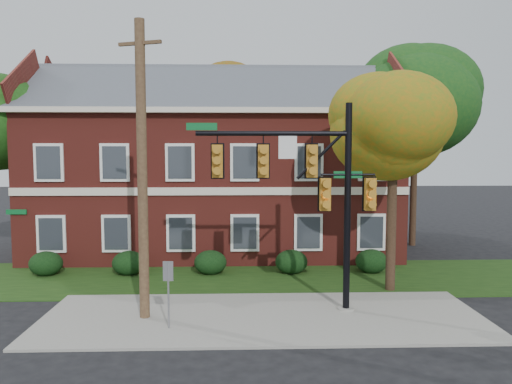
{
  "coord_description": "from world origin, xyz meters",
  "views": [
    {
      "loc": [
        -0.74,
        -14.48,
        5.33
      ],
      "look_at": [
        -0.16,
        3.0,
        3.88
      ],
      "focal_mm": 35.0,
      "sensor_mm": 36.0,
      "label": 1
    }
  ],
  "objects_px": {
    "hedge_center": "(210,262)",
    "utility_pole": "(142,171)",
    "hedge_far_right": "(371,261)",
    "tree_right_rear": "(423,99)",
    "apartment_building": "(216,157)",
    "tree_near_right": "(401,114)",
    "traffic_signal": "(310,184)",
    "hedge_left": "(129,263)",
    "hedge_far_left": "(46,264)",
    "tree_left_rear": "(18,123)",
    "sign_post": "(168,284)",
    "hedge_right": "(291,262)"
  },
  "relations": [
    {
      "from": "hedge_far_right",
      "to": "hedge_right",
      "type": "bearing_deg",
      "value": 180.0
    },
    {
      "from": "apartment_building",
      "to": "hedge_far_right",
      "type": "distance_m",
      "value": 9.82
    },
    {
      "from": "utility_pole",
      "to": "sign_post",
      "type": "bearing_deg",
      "value": -28.71
    },
    {
      "from": "sign_post",
      "to": "hedge_left",
      "type": "bearing_deg",
      "value": 115.78
    },
    {
      "from": "hedge_left",
      "to": "tree_left_rear",
      "type": "height_order",
      "value": "tree_left_rear"
    },
    {
      "from": "traffic_signal",
      "to": "hedge_left",
      "type": "bearing_deg",
      "value": 143.56
    },
    {
      "from": "hedge_center",
      "to": "hedge_right",
      "type": "xyz_separation_m",
      "value": [
        3.5,
        0.0,
        0.0
      ]
    },
    {
      "from": "apartment_building",
      "to": "traffic_signal",
      "type": "xyz_separation_m",
      "value": [
        3.54,
        -10.45,
        -0.73
      ]
    },
    {
      "from": "apartment_building",
      "to": "hedge_center",
      "type": "bearing_deg",
      "value": -90.0
    },
    {
      "from": "tree_right_rear",
      "to": "hedge_far_left",
      "type": "bearing_deg",
      "value": -161.55
    },
    {
      "from": "tree_left_rear",
      "to": "utility_pole",
      "type": "bearing_deg",
      "value": -50.89
    },
    {
      "from": "apartment_building",
      "to": "hedge_center",
      "type": "height_order",
      "value": "apartment_building"
    },
    {
      "from": "hedge_far_left",
      "to": "hedge_left",
      "type": "bearing_deg",
      "value": 0.0
    },
    {
      "from": "hedge_right",
      "to": "apartment_building",
      "type": "bearing_deg",
      "value": 123.67
    },
    {
      "from": "hedge_center",
      "to": "utility_pole",
      "type": "bearing_deg",
      "value": -107.03
    },
    {
      "from": "hedge_right",
      "to": "traffic_signal",
      "type": "bearing_deg",
      "value": -89.58
    },
    {
      "from": "traffic_signal",
      "to": "hedge_right",
      "type": "bearing_deg",
      "value": 90.44
    },
    {
      "from": "hedge_center",
      "to": "sign_post",
      "type": "relative_size",
      "value": 0.67
    },
    {
      "from": "apartment_building",
      "to": "hedge_far_left",
      "type": "bearing_deg",
      "value": -143.11
    },
    {
      "from": "apartment_building",
      "to": "traffic_signal",
      "type": "distance_m",
      "value": 11.06
    },
    {
      "from": "hedge_far_left",
      "to": "sign_post",
      "type": "bearing_deg",
      "value": -47.43
    },
    {
      "from": "hedge_far_right",
      "to": "tree_right_rear",
      "type": "bearing_deg",
      "value": 54.77
    },
    {
      "from": "apartment_building",
      "to": "hedge_left",
      "type": "relative_size",
      "value": 13.43
    },
    {
      "from": "apartment_building",
      "to": "tree_right_rear",
      "type": "bearing_deg",
      "value": 4.33
    },
    {
      "from": "apartment_building",
      "to": "hedge_left",
      "type": "bearing_deg",
      "value": -123.67
    },
    {
      "from": "hedge_far_left",
      "to": "tree_left_rear",
      "type": "bearing_deg",
      "value": 123.42
    },
    {
      "from": "tree_near_right",
      "to": "apartment_building",
      "type": "bearing_deg",
      "value": 131.77
    },
    {
      "from": "apartment_building",
      "to": "hedge_center",
      "type": "distance_m",
      "value": 6.89
    },
    {
      "from": "hedge_far_left",
      "to": "hedge_far_right",
      "type": "distance_m",
      "value": 14.0
    },
    {
      "from": "apartment_building",
      "to": "tree_near_right",
      "type": "xyz_separation_m",
      "value": [
        7.22,
        -8.09,
        1.68
      ]
    },
    {
      "from": "hedge_right",
      "to": "utility_pole",
      "type": "bearing_deg",
      "value": -132.67
    },
    {
      "from": "traffic_signal",
      "to": "tree_right_rear",
      "type": "bearing_deg",
      "value": 55.51
    },
    {
      "from": "hedge_far_left",
      "to": "hedge_left",
      "type": "xyz_separation_m",
      "value": [
        3.5,
        0.0,
        0.0
      ]
    },
    {
      "from": "tree_right_rear",
      "to": "hedge_far_right",
      "type": "bearing_deg",
      "value": -125.23
    },
    {
      "from": "hedge_far_left",
      "to": "hedge_right",
      "type": "relative_size",
      "value": 1.0
    },
    {
      "from": "hedge_far_right",
      "to": "tree_left_rear",
      "type": "bearing_deg",
      "value": 166.11
    },
    {
      "from": "hedge_center",
      "to": "traffic_signal",
      "type": "height_order",
      "value": "traffic_signal"
    },
    {
      "from": "apartment_building",
      "to": "utility_pole",
      "type": "relative_size",
      "value": 2.02
    },
    {
      "from": "hedge_center",
      "to": "hedge_far_left",
      "type": "bearing_deg",
      "value": 180.0
    },
    {
      "from": "hedge_far_left",
      "to": "hedge_far_right",
      "type": "relative_size",
      "value": 1.0
    },
    {
      "from": "apartment_building",
      "to": "tree_right_rear",
      "type": "xyz_separation_m",
      "value": [
        11.31,
        0.86,
        3.13
      ]
    },
    {
      "from": "hedge_far_left",
      "to": "utility_pole",
      "type": "relative_size",
      "value": 0.15
    },
    {
      "from": "hedge_center",
      "to": "tree_left_rear",
      "type": "bearing_deg",
      "value": 156.96
    },
    {
      "from": "tree_left_rear",
      "to": "traffic_signal",
      "type": "distance_m",
      "value": 16.41
    },
    {
      "from": "tree_near_right",
      "to": "tree_right_rear",
      "type": "height_order",
      "value": "tree_right_rear"
    },
    {
      "from": "hedge_far_right",
      "to": "tree_right_rear",
      "type": "height_order",
      "value": "tree_right_rear"
    },
    {
      "from": "hedge_left",
      "to": "tree_right_rear",
      "type": "relative_size",
      "value": 0.13
    },
    {
      "from": "hedge_right",
      "to": "tree_left_rear",
      "type": "bearing_deg",
      "value": 162.63
    },
    {
      "from": "hedge_right",
      "to": "hedge_far_right",
      "type": "xyz_separation_m",
      "value": [
        3.5,
        0.0,
        0.0
      ]
    },
    {
      "from": "traffic_signal",
      "to": "tree_near_right",
      "type": "bearing_deg",
      "value": 32.7
    }
  ]
}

